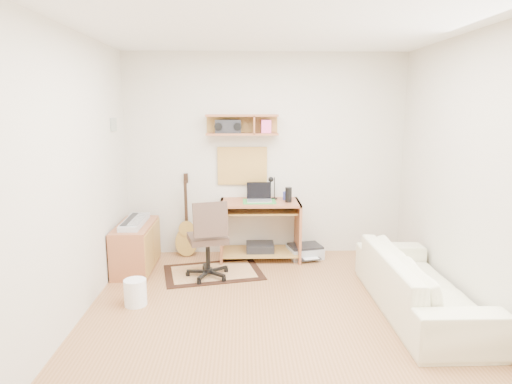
{
  "coord_description": "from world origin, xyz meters",
  "views": [
    {
      "loc": [
        -0.29,
        -3.77,
        1.92
      ],
      "look_at": [
        -0.15,
        1.05,
        1.0
      ],
      "focal_mm": 31.33,
      "sensor_mm": 36.0,
      "label": 1
    }
  ],
  "objects_px": {
    "desk": "(260,230)",
    "sofa": "(421,274)",
    "task_chair": "(208,238)",
    "cabinet": "(136,247)",
    "printer": "(305,251)"
  },
  "relations": [
    {
      "from": "desk",
      "to": "sofa",
      "type": "xyz_separation_m",
      "value": [
        1.46,
        -1.55,
        -0.0
      ]
    },
    {
      "from": "task_chair",
      "to": "cabinet",
      "type": "distance_m",
      "value": 0.95
    },
    {
      "from": "printer",
      "to": "sofa",
      "type": "relative_size",
      "value": 0.22
    },
    {
      "from": "task_chair",
      "to": "cabinet",
      "type": "relative_size",
      "value": 1.03
    },
    {
      "from": "task_chair",
      "to": "sofa",
      "type": "bearing_deg",
      "value": -38.79
    },
    {
      "from": "sofa",
      "to": "desk",
      "type": "bearing_deg",
      "value": 43.31
    },
    {
      "from": "desk",
      "to": "sofa",
      "type": "height_order",
      "value": "desk"
    },
    {
      "from": "desk",
      "to": "printer",
      "type": "bearing_deg",
      "value": 1.87
    },
    {
      "from": "desk",
      "to": "printer",
      "type": "relative_size",
      "value": 2.4
    },
    {
      "from": "desk",
      "to": "cabinet",
      "type": "xyz_separation_m",
      "value": [
        -1.5,
        -0.33,
        -0.1
      ]
    },
    {
      "from": "printer",
      "to": "sofa",
      "type": "bearing_deg",
      "value": -73.55
    },
    {
      "from": "task_chair",
      "to": "cabinet",
      "type": "xyz_separation_m",
      "value": [
        -0.88,
        0.31,
        -0.19
      ]
    },
    {
      "from": "desk",
      "to": "task_chair",
      "type": "distance_m",
      "value": 0.89
    },
    {
      "from": "cabinet",
      "to": "desk",
      "type": "bearing_deg",
      "value": 12.28
    },
    {
      "from": "desk",
      "to": "sofa",
      "type": "relative_size",
      "value": 0.52
    }
  ]
}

